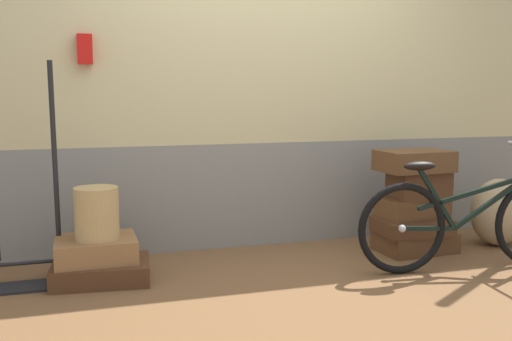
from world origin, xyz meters
TOP-DOWN VIEW (x-y plane):
  - ground at (0.00, 0.00)m, footprint 8.42×5.20m
  - station_building at (0.01, 0.85)m, footprint 6.42×0.74m
  - suitcase_0 at (-1.22, 0.22)m, footprint 0.64×0.48m
  - suitcase_1 at (-1.24, 0.26)m, footprint 0.50×0.41m
  - suitcase_2 at (1.07, 0.24)m, footprint 0.57×0.40m
  - suitcase_3 at (1.03, 0.22)m, footprint 0.52×0.38m
  - suitcase_4 at (1.04, 0.26)m, footprint 0.52×0.36m
  - suitcase_5 at (1.07, 0.22)m, footprint 0.42×0.27m
  - suitcase_6 at (1.02, 0.22)m, footprint 0.52×0.37m
  - wicker_basket at (-1.23, 0.23)m, footprint 0.27×0.27m
  - luggage_trolley at (-1.65, 0.31)m, footprint 0.45×0.35m
  - burlap_sack at (1.78, 0.20)m, footprint 0.44×0.37m
  - bicycle at (1.16, -0.26)m, footprint 1.58×0.46m

SIDE VIEW (x-z plane):
  - ground at x=0.00m, z-range -0.06..0.00m
  - suitcase_0 at x=-1.22m, z-range 0.00..0.13m
  - suitcase_2 at x=1.07m, z-range 0.00..0.15m
  - suitcase_1 at x=-1.24m, z-range 0.13..0.27m
  - suitcase_3 at x=1.03m, z-range 0.15..0.26m
  - burlap_sack at x=1.78m, z-range 0.00..0.52m
  - bicycle at x=1.16m, z-range -0.09..0.75m
  - suitcase_4 at x=1.04m, z-range 0.26..0.41m
  - luggage_trolley at x=-1.65m, z-range -0.35..1.03m
  - wicker_basket at x=-1.23m, z-range 0.27..0.60m
  - suitcase_5 at x=1.07m, z-range 0.41..0.61m
  - suitcase_6 at x=1.02m, z-range 0.61..0.76m
  - station_building at x=0.01m, z-range 0.00..2.69m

